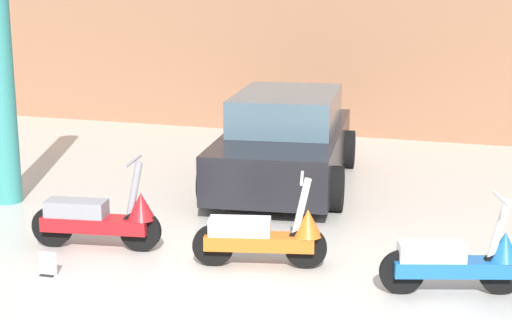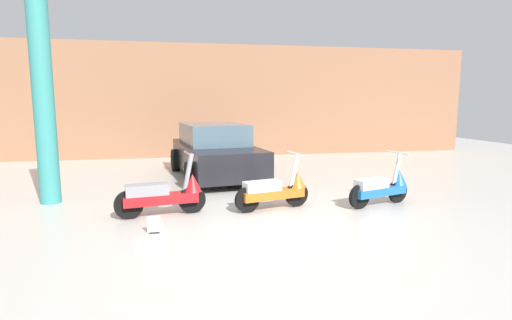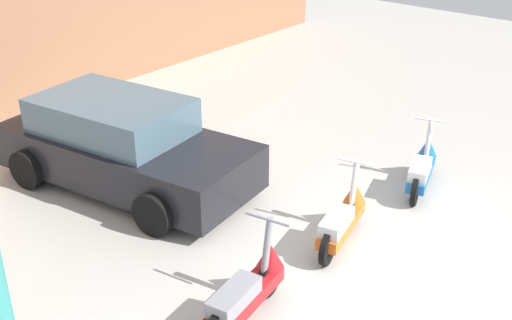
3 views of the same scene
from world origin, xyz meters
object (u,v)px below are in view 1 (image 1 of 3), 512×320
Objects in this scene: scooter_front_center at (459,260)px; scooter_front_left at (101,217)px; scooter_front_right at (265,235)px; car_rear_left at (285,141)px; placard_near_left_scooter at (48,265)px.

scooter_front_left is at bearing 161.46° from scooter_front_center.
car_rear_left reaches higher than scooter_front_right.
car_rear_left is at bearing 73.12° from placard_near_left_scooter.
scooter_front_center is at bearing -10.31° from scooter_front_left.
scooter_front_left is 0.99m from placard_near_left_scooter.
car_rear_left reaches higher than placard_near_left_scooter.
scooter_front_center is at bearing 11.30° from placard_near_left_scooter.
car_rear_left is at bearing 110.60° from scooter_front_center.
placard_near_left_scooter is at bearing -169.46° from scooter_front_right.
scooter_front_right is 2.10m from scooter_front_center.
scooter_front_center reaches higher than placard_near_left_scooter.
scooter_front_center is (4.12, -0.08, -0.03)m from scooter_front_left.
scooter_front_right is at bearing -8.10° from scooter_front_left.
scooter_front_center is 4.36m from placard_near_left_scooter.
scooter_front_right reaches higher than scooter_front_center.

